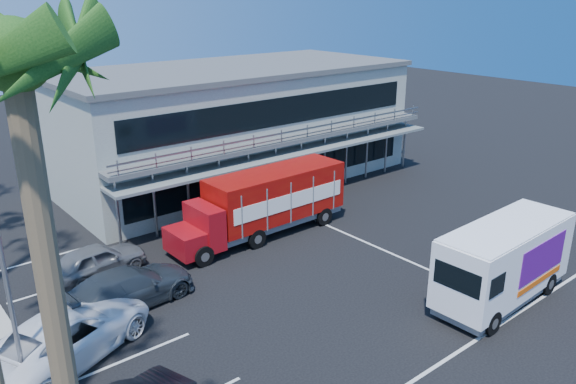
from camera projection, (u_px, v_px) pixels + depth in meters
ground at (371, 270)px, 24.82m from camera, size 120.00×120.00×0.00m
building at (234, 123)px, 36.28m from camera, size 22.40×12.00×7.30m
palm_a at (20, 96)px, 8.21m from camera, size 2.80×2.80×11.75m
light_pole_near at (3, 263)px, 15.54m from camera, size 0.50×0.25×8.09m
red_truck at (266, 201)px, 28.00m from camera, size 9.65×2.46×3.24m
white_van at (504, 262)px, 21.80m from camera, size 6.70×2.48×3.24m
parked_car_c at (67, 334)px, 18.64m from camera, size 6.81×5.16×1.72m
parked_car_d at (129, 288)px, 21.78m from camera, size 5.52×2.68×1.55m
parked_car_e at (97, 260)px, 24.13m from camera, size 4.41×2.22×1.44m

